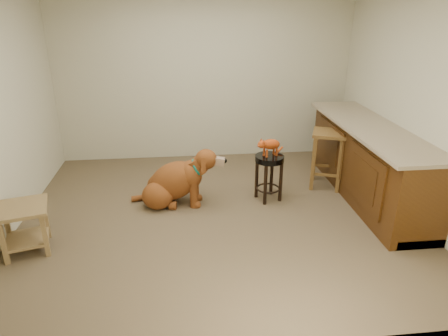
{
  "coord_description": "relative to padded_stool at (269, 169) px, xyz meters",
  "views": [
    {
      "loc": [
        -0.37,
        -4.15,
        2.32
      ],
      "look_at": [
        0.11,
        0.34,
        0.45
      ],
      "focal_mm": 32.0,
      "sensor_mm": 36.0,
      "label": 1
    }
  ],
  "objects": [
    {
      "name": "room_shell",
      "position": [
        -0.68,
        -0.34,
        1.26
      ],
      "size": [
        4.54,
        4.04,
        2.62
      ],
      "color": "#BBB797",
      "rests_on": "ground"
    },
    {
      "name": "floor",
      "position": [
        -0.68,
        -0.34,
        -0.42
      ],
      "size": [
        4.5,
        4.0,
        0.01
      ],
      "primitive_type": "cube",
      "color": "brown",
      "rests_on": "ground"
    },
    {
      "name": "wood_stool",
      "position": [
        0.85,
        0.31,
        -0.02
      ],
      "size": [
        0.54,
        0.54,
        0.77
      ],
      "rotation": [
        0.0,
        0.0,
        -0.37
      ],
      "color": "brown",
      "rests_on": "ground"
    },
    {
      "name": "tabby_kitten",
      "position": [
        -0.01,
        -0.0,
        0.31
      ],
      "size": [
        0.37,
        0.25,
        0.26
      ],
      "rotation": [
        0.0,
        0.0,
        0.32
      ],
      "color": "#A13910",
      "rests_on": "padded_stool"
    },
    {
      "name": "padded_stool",
      "position": [
        0.0,
        0.0,
        0.0
      ],
      "size": [
        0.38,
        0.38,
        0.59
      ],
      "rotation": [
        0.0,
        0.0,
        0.32
      ],
      "color": "black",
      "rests_on": "ground"
    },
    {
      "name": "golden_retriever",
      "position": [
        -1.17,
        0.01,
        -0.13
      ],
      "size": [
        1.2,
        0.64,
        0.77
      ],
      "rotation": [
        0.0,
        0.0,
        -0.16
      ],
      "color": "brown",
      "rests_on": "ground"
    },
    {
      "name": "cabinet_run",
      "position": [
        1.27,
        -0.04,
        0.02
      ],
      "size": [
        0.7,
        2.56,
        0.94
      ],
      "color": "#43250C",
      "rests_on": "ground"
    },
    {
      "name": "side_table",
      "position": [
        -2.65,
        -0.86,
        -0.09
      ],
      "size": [
        0.58,
        0.58,
        0.49
      ],
      "rotation": [
        0.0,
        0.0,
        0.27
      ],
      "color": "olive",
      "rests_on": "ground"
    }
  ]
}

